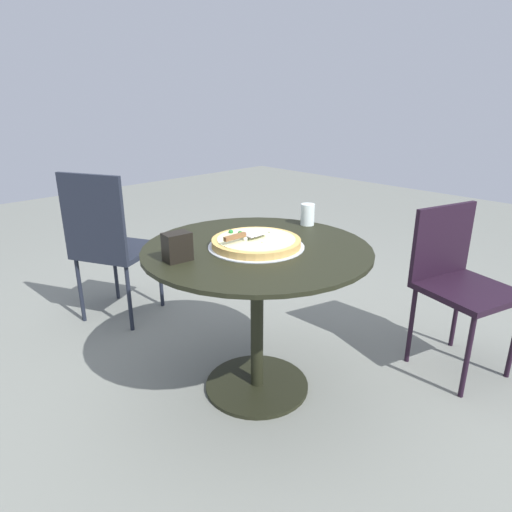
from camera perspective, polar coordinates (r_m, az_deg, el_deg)
The scene contains 8 objects.
ground_plane at distance 2.26m, azimuth 0.12°, elevation -16.12°, with size 10.00×10.00×0.00m, color slate.
patio_table at distance 1.99m, azimuth 0.13°, elevation -3.38°, with size 0.98×0.98×0.71m.
pizza_on_tray at distance 1.93m, azimuth -0.01°, elevation 1.70°, with size 0.41×0.41×0.05m.
pizza_server at distance 1.89m, azimuth -1.53°, elevation 2.66°, with size 0.08×0.21×0.02m.
drinking_cup at distance 2.26m, azimuth 6.54°, elevation 5.24°, with size 0.07×0.07×0.11m, color white.
napkin_dispenser at distance 1.78m, azimuth -9.92°, elevation 1.16°, with size 0.10×0.07×0.11m, color black.
patio_chair_near at distance 2.79m, azimuth -18.22°, elevation 1.98°, with size 0.55×0.55×0.92m.
patio_chair_far at distance 2.42m, azimuth 24.13°, elevation -2.30°, with size 0.49×0.49×0.82m.
Camera 1 is at (1.31, -1.28, 1.33)m, focal length 31.65 mm.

